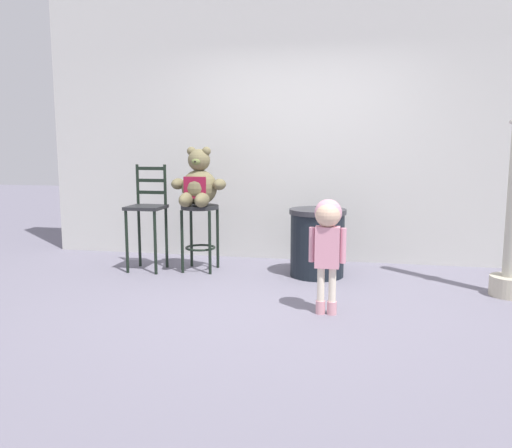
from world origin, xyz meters
TOP-DOWN VIEW (x-y plane):
  - ground_plane at (0.00, 0.00)m, footprint 24.00×24.00m
  - building_wall at (0.00, 1.91)m, footprint 6.17×0.30m
  - bar_stool_with_teddy at (-0.96, 1.02)m, footprint 0.40×0.40m
  - teddy_bear at (-0.96, 0.99)m, footprint 0.59×0.53m
  - child_walking at (0.48, -0.21)m, footprint 0.29×0.23m
  - trash_bin at (0.30, 1.02)m, footprint 0.58×0.58m
  - bar_chair_empty at (-1.53, 0.94)m, footprint 0.38×0.38m

SIDE VIEW (x-z plane):
  - ground_plane at x=0.00m, z-range 0.00..0.00m
  - trash_bin at x=0.30m, z-range 0.00..0.70m
  - bar_stool_with_teddy at x=-0.96m, z-range 0.16..0.87m
  - bar_chair_empty at x=-1.53m, z-range 0.06..1.20m
  - child_walking at x=0.48m, z-range 0.21..1.13m
  - teddy_bear at x=-0.96m, z-range 0.63..1.25m
  - building_wall at x=0.00m, z-range 0.00..3.93m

